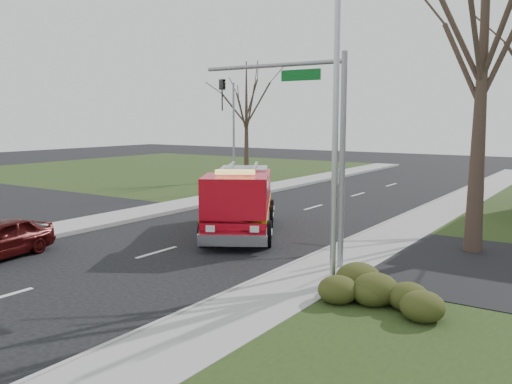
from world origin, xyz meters
The scene contains 10 objects.
ground centered at (0.00, 0.00, 0.00)m, with size 120.00×120.00×0.00m, color black.
sidewalk_right centered at (6.20, 0.00, 0.07)m, with size 2.40×80.00×0.15m, color gray.
sidewalk_left centered at (-6.20, 0.00, 0.07)m, with size 2.40×80.00×0.15m, color gray.
hedge_corner centered at (9.00, -1.00, 0.58)m, with size 2.80×2.00×0.90m, color #313714.
bare_tree_near centered at (9.50, 6.00, 7.41)m, with size 6.00×6.00×12.00m.
bare_tree_left centered at (-10.00, 20.00, 5.56)m, with size 4.50×4.50×9.00m.
traffic_signal_mast centered at (5.21, 1.50, 4.71)m, with size 5.29×0.18×6.80m.
streetlight_pole centered at (7.14, -0.50, 4.55)m, with size 1.48×0.16×8.40m.
utility_pole_far centered at (-6.80, 14.00, 3.50)m, with size 0.14×0.14×7.00m, color gray.
fire_engine centered at (0.59, 4.33, 1.31)m, with size 5.79×7.41×2.89m.
Camera 1 is at (13.56, -13.78, 4.79)m, focal length 38.00 mm.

